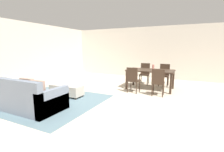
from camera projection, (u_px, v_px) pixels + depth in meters
ground_plane at (108, 106)px, 4.54m from camera, size 10.80×10.80×0.00m
wall_back at (150, 53)px, 8.74m from camera, size 9.00×0.12×2.70m
wall_left at (16, 54)px, 6.69m from camera, size 0.12×11.00×2.70m
area_rug at (50, 101)px, 4.94m from camera, size 3.00×2.80×0.01m
couch at (25, 98)px, 4.31m from camera, size 2.01×0.98×0.86m
ottoman_table at (66, 90)px, 5.44m from camera, size 1.14×0.45×0.38m
dining_table at (150, 72)px, 6.32m from camera, size 1.75×0.95×0.76m
dining_chair_near_left at (133, 79)px, 5.80m from camera, size 0.42×0.42×0.92m
dining_chair_near_right at (158, 81)px, 5.39m from camera, size 0.43×0.43×0.92m
dining_chair_far_left at (145, 72)px, 7.29m from camera, size 0.43×0.43×0.92m
dining_chair_far_right at (164, 74)px, 6.93m from camera, size 0.40×0.40×0.92m
vase_centerpiece at (153, 67)px, 6.27m from camera, size 0.08×0.08×0.20m
book_on_ottoman at (63, 84)px, 5.49m from camera, size 0.29×0.24×0.03m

